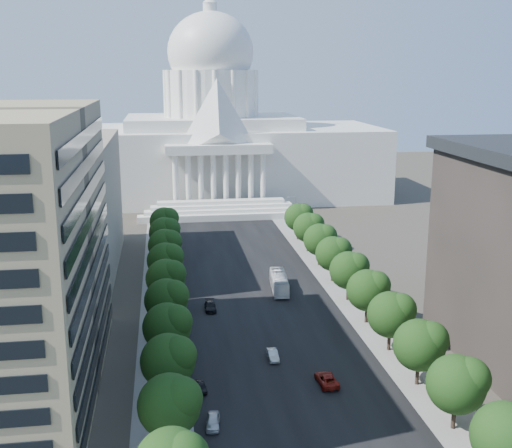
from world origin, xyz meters
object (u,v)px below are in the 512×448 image
city_bus (279,282)px  car_red (327,379)px  car_parked (213,422)px  car_dark_b (210,306)px  car_silver (273,355)px  car_dark_a (201,387)px

city_bus → car_red: bearing=-85.7°
car_parked → car_dark_b: bearing=93.0°
car_parked → city_bus: size_ratio=0.34×
car_silver → car_red: bearing=-56.3°
car_silver → car_red: 11.39m
car_dark_b → car_dark_a: bearing=-96.5°
car_silver → car_dark_b: size_ratio=0.84×
car_red → car_parked: (-17.39, -9.11, -0.04)m
car_silver → car_parked: car_parked is taller
car_dark_a → car_dark_b: 31.98m
car_red → car_parked: car_red is taller
car_dark_a → car_dark_b: size_ratio=0.73×
car_dark_a → car_parked: 9.80m
car_red → car_dark_a: bearing=-4.5°
car_red → car_parked: 19.63m
car_red → car_parked: bearing=25.1°
car_dark_a → car_dark_b: car_dark_b is taller
car_red → city_bus: bearing=-93.2°
car_dark_a → car_red: 18.40m
car_dark_a → car_red: car_red is taller
car_dark_b → city_bus: size_ratio=0.40×
car_dark_a → city_bus: 45.13m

